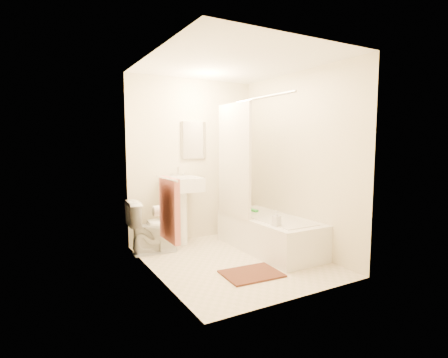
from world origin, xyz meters
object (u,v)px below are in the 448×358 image
bath_mat (252,274)px  bathtub (269,233)px  toilet (155,227)px  sink (182,208)px  soap_bottle (276,218)px

bath_mat → bathtub: bearing=42.2°
toilet → bathtub: toilet is taller
sink → soap_bottle: sink is taller
bath_mat → soap_bottle: bearing=21.1°
bathtub → bath_mat: bearing=-137.8°
sink → bath_mat: (0.23, -1.45, -0.52)m
toilet → soap_bottle: toilet is taller
toilet → soap_bottle: 1.62m
sink → bath_mat: sink is taller
toilet → soap_bottle: bearing=-129.3°
sink → soap_bottle: bearing=-58.8°
toilet → bath_mat: size_ratio=1.13×
sink → bathtub: 1.27m
bathtub → bath_mat: 0.99m
bath_mat → soap_bottle: (0.48, 0.19, 0.54)m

